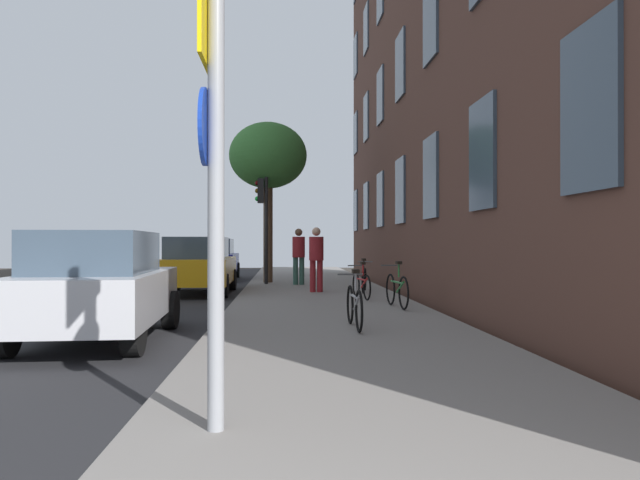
% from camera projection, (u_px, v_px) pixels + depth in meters
% --- Properties ---
extents(ground_plane, '(41.80, 41.80, 0.00)m').
position_uv_depth(ground_plane, '(182.00, 301.00, 15.68)').
color(ground_plane, '#332D28').
extents(road_asphalt, '(7.00, 38.00, 0.01)m').
position_uv_depth(road_asphalt, '(97.00, 301.00, 15.55)').
color(road_asphalt, '#232326').
rests_on(road_asphalt, ground).
extents(sidewalk, '(4.20, 38.00, 0.12)m').
position_uv_depth(sidewalk, '(320.00, 298.00, 15.88)').
color(sidewalk, gray).
rests_on(sidewalk, ground).
extents(sign_post, '(0.16, 0.60, 3.56)m').
position_uv_depth(sign_post, '(213.00, 151.00, 4.46)').
color(sign_post, gray).
rests_on(sign_post, sidewalk).
extents(traffic_light, '(0.43, 0.24, 3.50)m').
position_uv_depth(traffic_light, '(263.00, 211.00, 20.37)').
color(traffic_light, black).
rests_on(traffic_light, sidewalk).
extents(tree_near, '(2.66, 2.66, 5.48)m').
position_uv_depth(tree_near, '(268.00, 157.00, 21.27)').
color(tree_near, brown).
rests_on(tree_near, sidewalk).
extents(bicycle_0, '(0.42, 1.66, 0.93)m').
position_uv_depth(bicycle_0, '(354.00, 305.00, 9.79)').
color(bicycle_0, black).
rests_on(bicycle_0, sidewalk).
extents(bicycle_1, '(0.42, 1.69, 0.97)m').
position_uv_depth(bicycle_1, '(397.00, 289.00, 12.94)').
color(bicycle_1, black).
rests_on(bicycle_1, sidewalk).
extents(bicycle_2, '(0.42, 1.57, 0.89)m').
position_uv_depth(bicycle_2, '(361.00, 284.00, 14.97)').
color(bicycle_2, black).
rests_on(bicycle_2, sidewalk).
extents(bicycle_3, '(0.49, 1.67, 0.92)m').
position_uv_depth(bicycle_3, '(364.00, 279.00, 17.10)').
color(bicycle_3, black).
rests_on(bicycle_3, sidewalk).
extents(pedestrian_0, '(0.47, 0.47, 1.77)m').
position_uv_depth(pedestrian_0, '(316.00, 255.00, 17.04)').
color(pedestrian_0, maroon).
rests_on(pedestrian_0, sidewalk).
extents(pedestrian_1, '(0.55, 0.55, 1.81)m').
position_uv_depth(pedestrian_1, '(299.00, 253.00, 20.01)').
color(pedestrian_1, '#33594C').
rests_on(pedestrian_1, sidewalk).
extents(car_0, '(1.96, 4.15, 1.62)m').
position_uv_depth(car_0, '(99.00, 285.00, 9.14)').
color(car_0, '#B7B7BC').
rests_on(car_0, road_asphalt).
extents(car_1, '(1.93, 4.28, 1.62)m').
position_uv_depth(car_1, '(198.00, 265.00, 17.76)').
color(car_1, orange).
rests_on(car_1, road_asphalt).
extents(car_2, '(1.96, 4.35, 1.62)m').
position_uv_depth(car_2, '(212.00, 259.00, 24.63)').
color(car_2, navy).
rests_on(car_2, road_asphalt).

